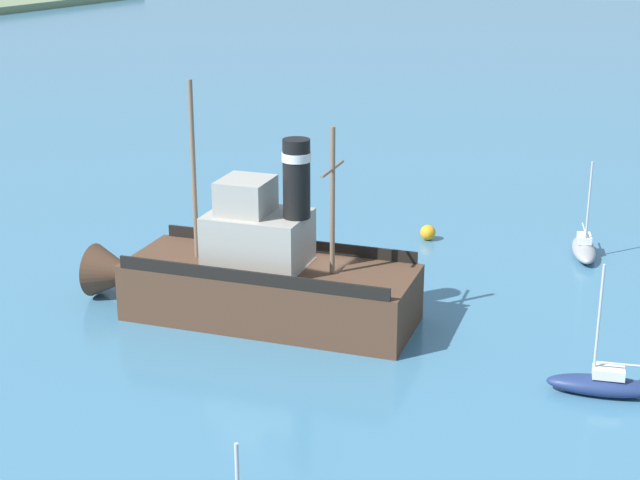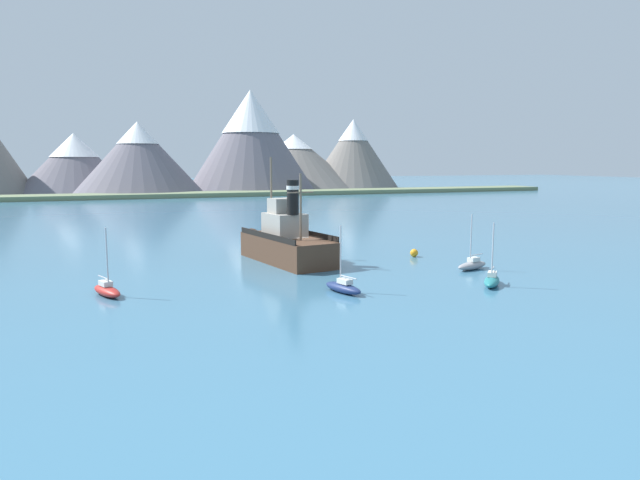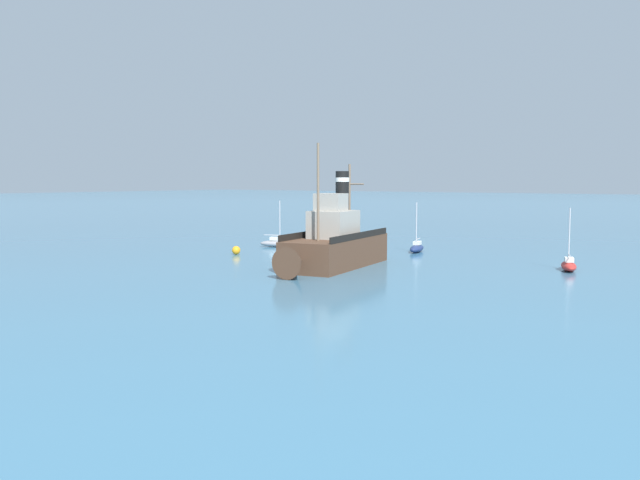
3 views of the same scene
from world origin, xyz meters
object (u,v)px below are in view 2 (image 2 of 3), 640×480
old_tugboat (284,242)px  sailboat_teal (492,280)px  sailboat_grey (472,265)px  sailboat_navy (343,287)px  mooring_buoy (414,253)px  sailboat_red (107,290)px

old_tugboat → sailboat_teal: 20.01m
sailboat_teal → sailboat_grey: same height
old_tugboat → sailboat_navy: (-0.09, -14.38, -1.40)m
mooring_buoy → sailboat_grey: bearing=-80.3°
sailboat_teal → sailboat_red: (-27.61, 7.08, 0.00)m
sailboat_teal → sailboat_grey: bearing=66.5°
sailboat_teal → sailboat_grey: 6.68m
sailboat_grey → mooring_buoy: 7.86m
sailboat_navy → mooring_buoy: 17.63m
mooring_buoy → sailboat_navy: bearing=-137.3°
sailboat_navy → sailboat_teal: bearing=-9.4°
old_tugboat → sailboat_teal: bearing=-54.8°
sailboat_grey → mooring_buoy: (-1.32, 7.75, -0.03)m
sailboat_teal → mooring_buoy: sailboat_teal is taller
old_tugboat → sailboat_grey: bearing=-35.6°
sailboat_teal → mooring_buoy: bearing=84.5°
sailboat_red → mooring_buoy: bearing=13.2°
old_tugboat → sailboat_grey: (14.18, -10.17, -1.40)m
sailboat_red → sailboat_grey: same height
sailboat_grey → sailboat_navy: bearing=-163.5°
sailboat_navy → sailboat_grey: bearing=16.5°
old_tugboat → sailboat_teal: size_ratio=3.01×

